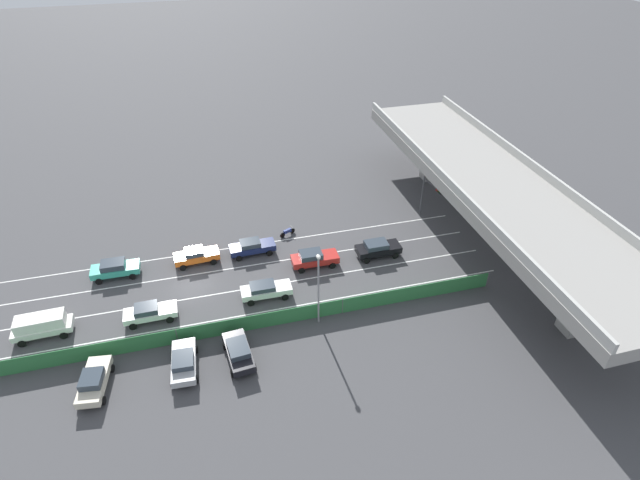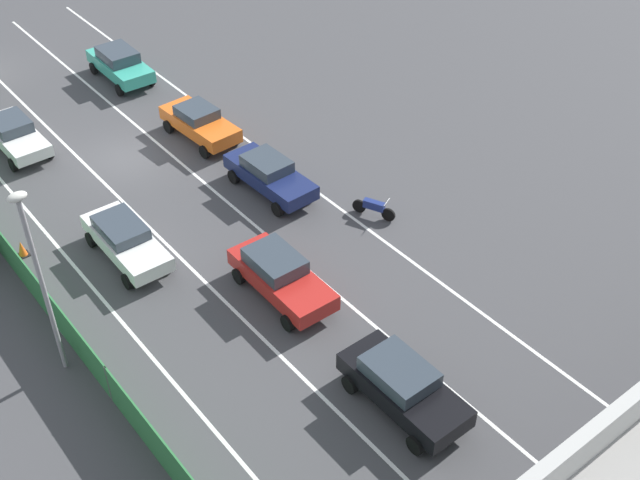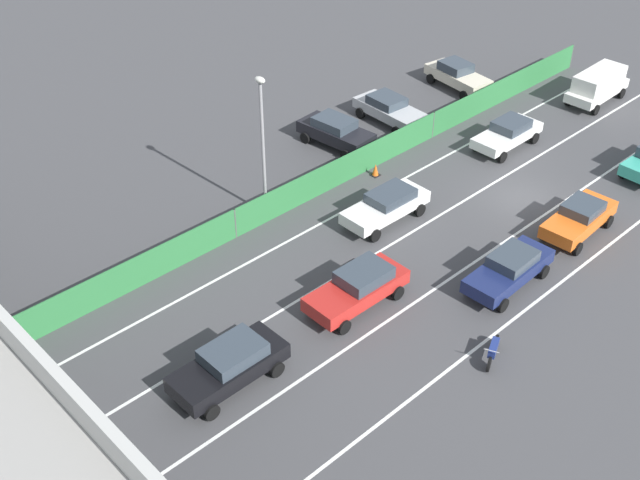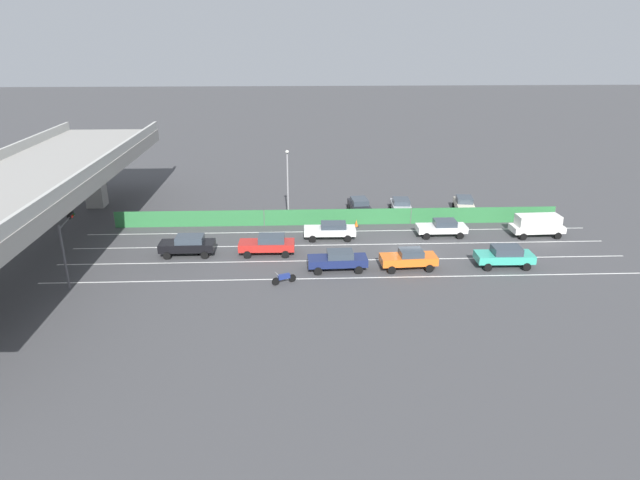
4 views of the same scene
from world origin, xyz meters
TOP-DOWN VIEW (x-y plane):
  - ground_plane at (0.00, 0.00)m, footprint 300.00×300.00m
  - lane_line_left_edge at (-5.30, 5.54)m, footprint 0.14×47.08m
  - lane_line_mid_left at (-1.77, 5.54)m, footprint 0.14×47.08m
  - lane_line_mid_right at (1.77, 5.54)m, footprint 0.14×47.08m
  - lane_line_right_edge at (5.30, 5.54)m, footprint 0.14×47.08m
  - green_fence at (7.23, 5.54)m, footprint 0.10×43.18m
  - car_sedan_white at (3.66, -3.85)m, footprint 1.99×4.56m
  - car_sedan_black at (-0.05, 18.74)m, footprint 2.08×4.57m
  - car_sedan_navy at (-3.73, 6.30)m, footprint 2.05×4.74m
  - car_sedan_red at (-0.14, 11.99)m, footprint 2.08×4.71m
  - car_taxi_orange at (-3.67, 0.65)m, footprint 2.16×4.54m
  - car_van_white at (3.28, -12.58)m, footprint 2.18×4.81m
  - car_hatchback_white at (3.34, 6.47)m, footprint 1.98×4.69m
  - motorcycle at (-6.07, 10.53)m, footprint 0.97×1.81m
  - parked_sedan_cream at (10.44, -7.85)m, footprint 4.71×2.46m
  - parked_wagon_silver at (10.24, -1.22)m, footprint 4.63×2.26m
  - parked_sedan_dark at (10.36, 3.07)m, footprint 4.57×2.34m
  - street_lamp at (7.80, 10.36)m, footprint 0.60×0.36m
  - traffic_cone at (6.58, 3.79)m, footprint 0.47×0.47m

SIDE VIEW (x-z plane):
  - ground_plane at x=0.00m, z-range 0.00..0.00m
  - lane_line_left_edge at x=-5.30m, z-range 0.00..0.01m
  - lane_line_mid_left at x=-1.77m, z-range 0.00..0.01m
  - lane_line_mid_right at x=1.77m, z-range 0.00..0.01m
  - lane_line_right_edge at x=5.30m, z-range 0.00..0.01m
  - traffic_cone at x=6.58m, z-range -0.02..0.66m
  - motorcycle at x=-6.07m, z-range -0.01..0.93m
  - green_fence at x=7.23m, z-range 0.00..1.59m
  - car_sedan_white at x=3.66m, z-range 0.09..1.64m
  - car_hatchback_white at x=3.34m, z-range 0.11..1.65m
  - parked_wagon_silver at x=10.24m, z-range 0.09..1.67m
  - car_taxi_orange at x=-3.67m, z-range 0.08..1.69m
  - car_sedan_navy at x=-3.73m, z-range 0.09..1.69m
  - parked_sedan_cream at x=10.44m, z-range 0.07..1.75m
  - car_sedan_red at x=-0.14m, z-range 0.09..1.77m
  - parked_sedan_dark at x=10.36m, z-range 0.10..1.77m
  - car_sedan_black at x=-0.05m, z-range 0.10..1.79m
  - car_van_white at x=3.28m, z-range 0.15..2.17m
  - street_lamp at x=7.80m, z-range 0.77..8.04m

